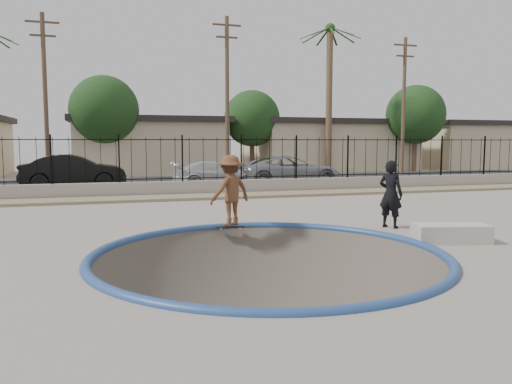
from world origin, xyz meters
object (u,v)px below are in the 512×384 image
object	(u,v)px
skater	(230,194)
skateboard	(230,227)
videographer	(391,194)
concrete_ledge	(451,233)
car_c	(217,174)
car_b	(74,171)
car_d	(289,171)

from	to	relation	value
skater	skateboard	world-z (taller)	skater
videographer	concrete_ledge	xyz separation A→B (m)	(0.27, -2.05, -0.67)
concrete_ledge	car_c	xyz separation A→B (m)	(-2.15, 14.36, 0.46)
videographer	skater	bearing A→B (deg)	44.06
car_c	videographer	bearing A→B (deg)	-169.61
skater	car_b	size ratio (longest dim) A/B	0.37
concrete_ledge	car_b	bearing A→B (deg)	118.71
car_c	car_d	bearing A→B (deg)	-88.31
skateboard	car_d	distance (m)	12.75
skateboard	concrete_ledge	bearing A→B (deg)	-24.32
skater	videographer	world-z (taller)	skater
car_c	car_b	bearing A→B (deg)	78.04
skater	concrete_ledge	world-z (taller)	skater
videographer	car_d	size ratio (longest dim) A/B	0.33
videographer	car_b	xyz separation A→B (m)	(-8.47, 13.92, -0.05)
car_b	car_c	distance (m)	6.78
videographer	concrete_ledge	distance (m)	2.17
skateboard	concrete_ledge	xyz separation A→B (m)	(4.28, -3.06, 0.15)
videographer	car_c	size ratio (longest dim) A/B	0.41
concrete_ledge	videographer	bearing A→B (deg)	97.45
skateboard	car_b	xyz separation A→B (m)	(-4.46, 12.91, 0.77)
skateboard	concrete_ledge	size ratio (longest dim) A/B	0.46
concrete_ledge	skater	bearing A→B (deg)	144.46
skater	concrete_ledge	size ratio (longest dim) A/B	1.11
videographer	car_b	size ratio (longest dim) A/B	0.37
skater	skateboard	xyz separation A→B (m)	(0.00, -0.00, -0.84)
car_b	car_d	bearing A→B (deg)	-99.14
car_c	car_d	distance (m)	3.72
skater	concrete_ledge	bearing A→B (deg)	121.90
skater	skateboard	distance (m)	0.84
car_d	skateboard	bearing A→B (deg)	148.73
car_b	skater	bearing A→B (deg)	-161.23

